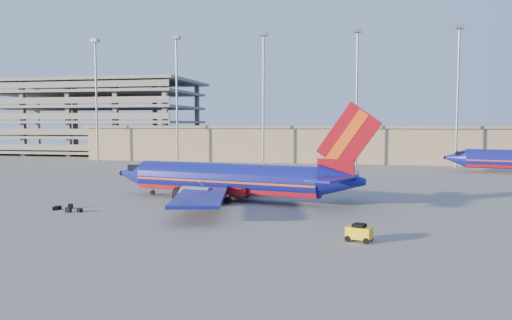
% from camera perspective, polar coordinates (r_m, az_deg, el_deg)
% --- Properties ---
extents(ground, '(220.00, 220.00, 0.00)m').
position_cam_1_polar(ground, '(64.22, -2.62, -3.85)').
color(ground, slate).
rests_on(ground, ground).
extents(terminal_building, '(122.00, 16.00, 8.50)m').
position_cam_1_polar(terminal_building, '(119.81, 9.02, 1.90)').
color(terminal_building, gray).
rests_on(terminal_building, ground).
extents(parking_garage, '(62.00, 32.00, 21.40)m').
position_cam_1_polar(parking_garage, '(156.43, -18.09, 4.98)').
color(parking_garage, slate).
rests_on(parking_garage, ground).
extents(light_mast_row, '(101.60, 1.60, 28.65)m').
position_cam_1_polar(light_mast_row, '(108.46, 6.11, 8.69)').
color(light_mast_row, gray).
rests_on(light_mast_row, ground).
extents(aircraft_main, '(33.00, 31.42, 11.30)m').
position_cam_1_polar(aircraft_main, '(58.31, -2.72, -2.28)').
color(aircraft_main, navy).
rests_on(aircraft_main, ground).
extents(baggage_tug, '(2.16, 1.69, 1.36)m').
position_cam_1_polar(baggage_tug, '(39.12, 11.70, -8.09)').
color(baggage_tug, yellow).
rests_on(baggage_tug, ground).
extents(luggage_pile, '(3.81, 2.76, 0.52)m').
position_cam_1_polar(luggage_pile, '(55.36, -20.89, -5.19)').
color(luggage_pile, black).
rests_on(luggage_pile, ground).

